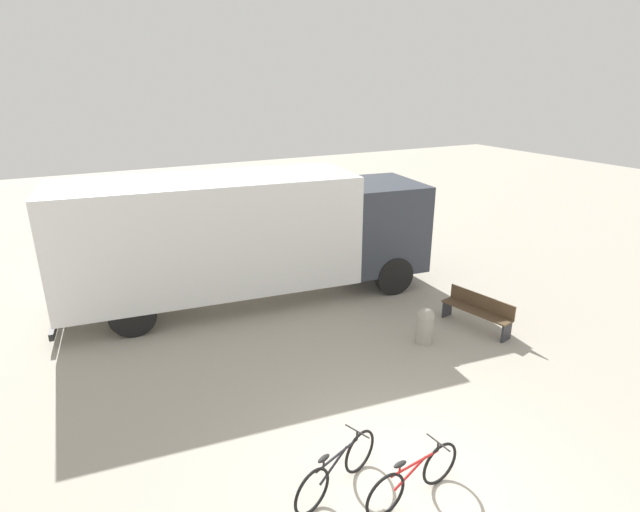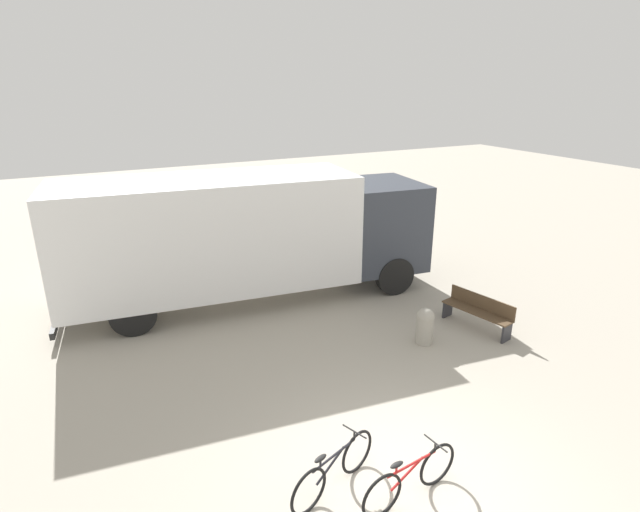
{
  "view_description": "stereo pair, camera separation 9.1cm",
  "coord_description": "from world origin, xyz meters",
  "px_view_note": "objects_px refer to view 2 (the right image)",
  "views": [
    {
      "loc": [
        -3.71,
        -4.37,
        5.6
      ],
      "look_at": [
        1.19,
        5.15,
        1.79
      ],
      "focal_mm": 28.0,
      "sensor_mm": 36.0,
      "label": 1
    },
    {
      "loc": [
        -3.63,
        -4.41,
        5.6
      ],
      "look_at": [
        1.19,
        5.15,
        1.79
      ],
      "focal_mm": 28.0,
      "sensor_mm": 36.0,
      "label": 2
    }
  ],
  "objects_px": {
    "park_bench": "(478,310)",
    "bicycle_middle": "(411,478)",
    "bollard_near_bench": "(425,324)",
    "bicycle_near": "(334,469)",
    "delivery_truck": "(246,232)"
  },
  "relations": [
    {
      "from": "park_bench",
      "to": "bicycle_middle",
      "type": "xyz_separation_m",
      "value": [
        -4.54,
        -3.49,
        -0.09
      ]
    },
    {
      "from": "bollard_near_bench",
      "to": "park_bench",
      "type": "bearing_deg",
      "value": 0.51
    },
    {
      "from": "bicycle_near",
      "to": "bollard_near_bench",
      "type": "distance_m",
      "value": 4.77
    },
    {
      "from": "park_bench",
      "to": "bicycle_middle",
      "type": "height_order",
      "value": "park_bench"
    },
    {
      "from": "bicycle_near",
      "to": "bollard_near_bench",
      "type": "height_order",
      "value": "bollard_near_bench"
    },
    {
      "from": "bicycle_middle",
      "to": "bollard_near_bench",
      "type": "height_order",
      "value": "bollard_near_bench"
    },
    {
      "from": "park_bench",
      "to": "bicycle_near",
      "type": "bearing_deg",
      "value": 105.67
    },
    {
      "from": "park_bench",
      "to": "bollard_near_bench",
      "type": "distance_m",
      "value": 1.58
    },
    {
      "from": "delivery_truck",
      "to": "bollard_near_bench",
      "type": "bearing_deg",
      "value": -49.94
    },
    {
      "from": "park_bench",
      "to": "bollard_near_bench",
      "type": "bearing_deg",
      "value": 78.32
    },
    {
      "from": "park_bench",
      "to": "bicycle_middle",
      "type": "distance_m",
      "value": 5.72
    },
    {
      "from": "park_bench",
      "to": "bicycle_near",
      "type": "relative_size",
      "value": 1.09
    },
    {
      "from": "bicycle_middle",
      "to": "bollard_near_bench",
      "type": "xyz_separation_m",
      "value": [
        2.95,
        3.47,
        0.09
      ]
    },
    {
      "from": "park_bench",
      "to": "bicycle_near",
      "type": "height_order",
      "value": "park_bench"
    },
    {
      "from": "delivery_truck",
      "to": "bicycle_near",
      "type": "distance_m",
      "value": 7.18
    }
  ]
}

